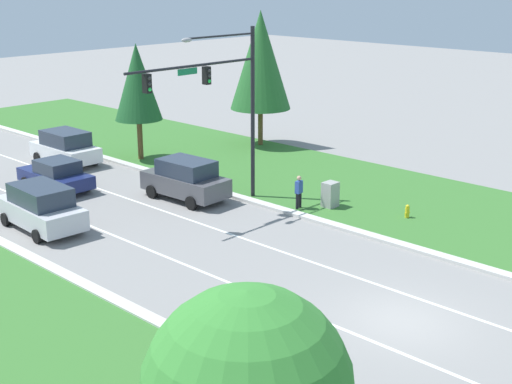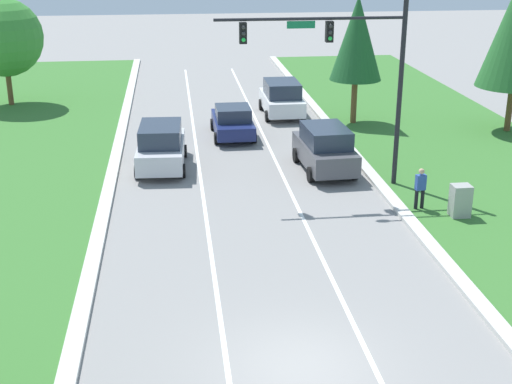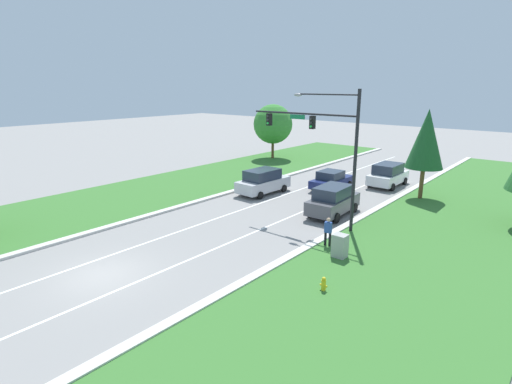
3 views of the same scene
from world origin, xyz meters
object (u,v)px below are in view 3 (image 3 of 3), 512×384
at_px(graphite_suv, 333,200).
at_px(pedestrian, 328,231).
at_px(conifer_far_right_tree, 426,139).
at_px(fire_hydrant, 324,285).
at_px(oak_far_left_tree, 273,124).
at_px(silver_suv, 263,181).
at_px(utility_cabinet, 340,246).
at_px(traffic_signal_mast, 325,137).
at_px(white_suv, 388,175).
at_px(navy_sedan, 331,180).

xyz_separation_m(graphite_suv, pedestrian, (2.60, -5.16, -0.11)).
distance_m(graphite_suv, conifer_far_right_tree, 9.34).
bearing_deg(fire_hydrant, oak_far_left_tree, 131.49).
height_order(pedestrian, fire_hydrant, pedestrian).
bearing_deg(fire_hydrant, pedestrian, 118.23).
height_order(silver_suv, oak_far_left_tree, oak_far_left_tree).
xyz_separation_m(utility_cabinet, fire_hydrant, (1.17, -3.56, -0.31)).
height_order(silver_suv, graphite_suv, graphite_suv).
bearing_deg(conifer_far_right_tree, graphite_suv, -112.60).
height_order(traffic_signal_mast, conifer_far_right_tree, traffic_signal_mast).
relative_size(silver_suv, utility_cabinet, 3.75).
bearing_deg(fire_hydrant, utility_cabinet, 108.13).
xyz_separation_m(white_suv, pedestrian, (2.95, -15.51, -0.08)).
height_order(white_suv, fire_hydrant, white_suv).
distance_m(utility_cabinet, oak_far_left_tree, 29.22).
bearing_deg(oak_far_left_tree, fire_hydrant, -48.51).
height_order(white_suv, oak_far_left_tree, oak_far_left_tree).
bearing_deg(traffic_signal_mast, navy_sedan, 115.67).
distance_m(silver_suv, fire_hydrant, 16.45).
xyz_separation_m(navy_sedan, graphite_suv, (3.57, -6.11, 0.24)).
bearing_deg(pedestrian, conifer_far_right_tree, -101.40).
bearing_deg(conifer_far_right_tree, white_suv, 146.42).
relative_size(traffic_signal_mast, conifer_far_right_tree, 1.21).
bearing_deg(utility_cabinet, white_suv, 104.30).
height_order(navy_sedan, silver_suv, silver_suv).
xyz_separation_m(utility_cabinet, oak_far_left_tree, (-20.31, 20.72, 3.51)).
distance_m(utility_cabinet, pedestrian, 1.57).
height_order(traffic_signal_mast, silver_suv, traffic_signal_mast).
relative_size(white_suv, oak_far_left_tree, 0.71).
bearing_deg(traffic_signal_mast, silver_suv, 155.13).
relative_size(graphite_suv, pedestrian, 2.76).
distance_m(navy_sedan, silver_suv, 6.02).
relative_size(silver_suv, conifer_far_right_tree, 0.70).
bearing_deg(white_suv, navy_sedan, -127.29).
relative_size(traffic_signal_mast, utility_cabinet, 6.53).
distance_m(navy_sedan, graphite_suv, 7.09).
height_order(white_suv, conifer_far_right_tree, conifer_far_right_tree).
distance_m(graphite_suv, oak_far_left_tree, 22.25).
bearing_deg(navy_sedan, traffic_signal_mast, -64.78).
bearing_deg(pedestrian, oak_far_left_tree, -54.40).
relative_size(graphite_suv, conifer_far_right_tree, 0.67).
relative_size(utility_cabinet, conifer_far_right_tree, 0.19).
bearing_deg(oak_far_left_tree, silver_suv, -55.23).
distance_m(silver_suv, pedestrian, 11.78).
bearing_deg(fire_hydrant, traffic_signal_mast, 121.65).
relative_size(navy_sedan, fire_hydrant, 6.42).
height_order(graphite_suv, pedestrian, graphite_suv).
height_order(graphite_suv, fire_hydrant, graphite_suv).
height_order(utility_cabinet, fire_hydrant, utility_cabinet).
relative_size(traffic_signal_mast, silver_suv, 1.74).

